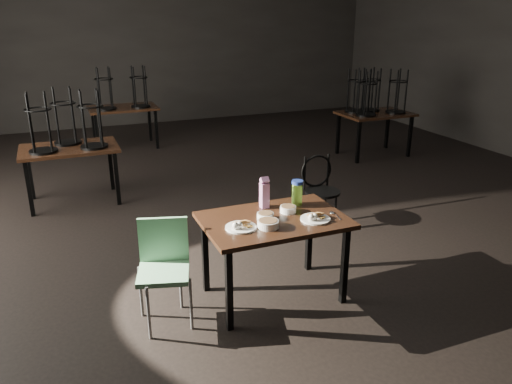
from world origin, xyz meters
name	(u,v)px	position (x,y,z in m)	size (l,w,h in m)	color
room	(262,17)	(-0.06, 0.01, 2.33)	(12.00, 12.04, 3.22)	black
main_table	(274,227)	(-0.67, -1.71, 0.67)	(1.20, 0.80, 0.75)	black
plate_left	(241,226)	(-1.00, -1.80, 0.77)	(0.25, 0.25, 0.08)	white
plate_right	(315,217)	(-0.36, -1.88, 0.77)	(0.25, 0.25, 0.08)	white
bowl_near	(265,216)	(-0.75, -1.71, 0.78)	(0.14, 0.14, 0.06)	white
bowl_far	(288,209)	(-0.50, -1.64, 0.78)	(0.14, 0.14, 0.05)	white
bowl_big	(268,224)	(-0.79, -1.86, 0.78)	(0.17, 0.17, 0.06)	white
juice_carton	(264,193)	(-0.65, -1.45, 0.88)	(0.07, 0.07, 0.28)	#89196B
water_bottle	(297,192)	(-0.35, -1.49, 0.87)	(0.12, 0.12, 0.23)	#8DD53E
spoon	(333,213)	(-0.16, -1.81, 0.75)	(0.05, 0.20, 0.01)	silver
bentwood_chair	(320,186)	(0.45, -0.52, 0.50)	(0.40, 0.40, 0.84)	black
school_chair	(164,262)	(-1.62, -1.69, 0.51)	(0.49, 0.49, 0.85)	#6EAC7E
bg_table_left	(69,145)	(-2.15, 1.40, 0.78)	(1.20, 0.80, 1.48)	black
bg_table_right	(374,110)	(2.80, 1.84, 0.80)	(1.20, 0.80, 1.48)	black
bg_table_far	(123,107)	(-1.10, 3.99, 0.75)	(1.20, 0.80, 1.48)	black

